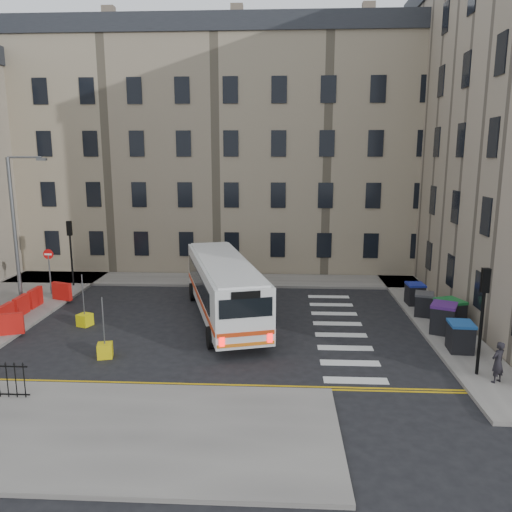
# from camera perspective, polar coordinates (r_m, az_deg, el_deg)

# --- Properties ---
(ground) EXTENTS (120.00, 120.00, 0.00)m
(ground) POSITION_cam_1_polar(r_m,az_deg,el_deg) (24.94, 0.11, -7.89)
(ground) COLOR black
(ground) RESTS_ON ground
(pavement_north) EXTENTS (36.00, 3.20, 0.15)m
(pavement_north) POSITION_cam_1_polar(r_m,az_deg,el_deg) (33.89, -9.34, -2.65)
(pavement_north) COLOR slate
(pavement_north) RESTS_ON ground
(pavement_east) EXTENTS (2.40, 26.00, 0.15)m
(pavement_east) POSITION_cam_1_polar(r_m,az_deg,el_deg) (29.74, 18.18, -5.10)
(pavement_east) COLOR slate
(pavement_east) RESTS_ON ground
(pavement_sw) EXTENTS (20.00, 6.00, 0.15)m
(pavement_sw) POSITION_cam_1_polar(r_m,az_deg,el_deg) (17.79, -26.06, -17.25)
(pavement_sw) COLOR slate
(pavement_sw) RESTS_ON ground
(terrace_north) EXTENTS (38.30, 10.80, 17.20)m
(terrace_north) POSITION_cam_1_polar(r_m,az_deg,el_deg) (39.84, -9.06, 11.87)
(terrace_north) COLOR gray
(terrace_north) RESTS_ON ground
(traffic_light_east) EXTENTS (0.28, 0.22, 4.10)m
(traffic_light_east) POSITION_cam_1_polar(r_m,az_deg,el_deg) (20.20, 24.52, -5.11)
(traffic_light_east) COLOR black
(traffic_light_east) RESTS_ON pavement_east
(traffic_light_nw) EXTENTS (0.28, 0.22, 4.10)m
(traffic_light_nw) POSITION_cam_1_polar(r_m,az_deg,el_deg) (33.20, -20.45, 1.40)
(traffic_light_nw) COLOR black
(traffic_light_nw) RESTS_ON pavement_west
(streetlamp) EXTENTS (0.50, 0.22, 8.14)m
(streetlamp) POSITION_cam_1_polar(r_m,az_deg,el_deg) (29.43, -25.87, 2.65)
(streetlamp) COLOR #595B5E
(streetlamp) RESTS_ON pavement_west
(no_entry_north) EXTENTS (0.60, 0.08, 3.00)m
(no_entry_north) POSITION_cam_1_polar(r_m,az_deg,el_deg) (31.77, -22.59, -0.65)
(no_entry_north) COLOR #595B5E
(no_entry_north) RESTS_ON pavement_west
(roadworks_barriers) EXTENTS (1.66, 6.26, 1.00)m
(roadworks_barriers) POSITION_cam_1_polar(r_m,az_deg,el_deg) (28.34, -24.60, -5.19)
(roadworks_barriers) COLOR red
(roadworks_barriers) RESTS_ON pavement_west
(bus) EXTENTS (5.43, 11.24, 2.99)m
(bus) POSITION_cam_1_polar(r_m,az_deg,el_deg) (25.45, -3.71, -3.44)
(bus) COLOR silver
(bus) RESTS_ON ground
(wheelie_bin_a) EXTENTS (1.06, 1.20, 1.25)m
(wheelie_bin_a) POSITION_cam_1_polar(r_m,az_deg,el_deg) (22.92, 22.32, -8.50)
(wheelie_bin_a) COLOR black
(wheelie_bin_a) RESTS_ON pavement_east
(wheelie_bin_b) EXTENTS (1.51, 1.59, 1.38)m
(wheelie_bin_b) POSITION_cam_1_polar(r_m,az_deg,el_deg) (24.88, 20.63, -6.64)
(wheelie_bin_b) COLOR black
(wheelie_bin_b) RESTS_ON pavement_east
(wheelie_bin_c) EXTENTS (1.43, 1.52, 1.35)m
(wheelie_bin_c) POSITION_cam_1_polar(r_m,az_deg,el_deg) (25.74, 21.26, -6.12)
(wheelie_bin_c) COLOR black
(wheelie_bin_c) RESTS_ON pavement_east
(wheelie_bin_d) EXTENTS (1.20, 1.29, 1.18)m
(wheelie_bin_d) POSITION_cam_1_polar(r_m,az_deg,el_deg) (27.17, 18.64, -5.22)
(wheelie_bin_d) COLOR black
(wheelie_bin_d) RESTS_ON pavement_east
(wheelie_bin_e) EXTENTS (0.97, 1.10, 1.18)m
(wheelie_bin_e) POSITION_cam_1_polar(r_m,az_deg,el_deg) (28.98, 17.70, -4.13)
(wheelie_bin_e) COLOR black
(wheelie_bin_e) RESTS_ON pavement_east
(pedestrian) EXTENTS (0.68, 0.61, 1.55)m
(pedestrian) POSITION_cam_1_polar(r_m,az_deg,el_deg) (20.39, 25.92, -10.86)
(pedestrian) COLOR black
(pedestrian) RESTS_ON pavement_east
(bollard_yellow) EXTENTS (0.78, 0.78, 0.60)m
(bollard_yellow) POSITION_cam_1_polar(r_m,az_deg,el_deg) (26.14, -18.97, -6.92)
(bollard_yellow) COLOR yellow
(bollard_yellow) RESTS_ON ground
(bollard_chevron) EXTENTS (0.73, 0.73, 0.60)m
(bollard_chevron) POSITION_cam_1_polar(r_m,az_deg,el_deg) (22.00, -16.86, -10.29)
(bollard_chevron) COLOR #D8BF0C
(bollard_chevron) RESTS_ON ground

